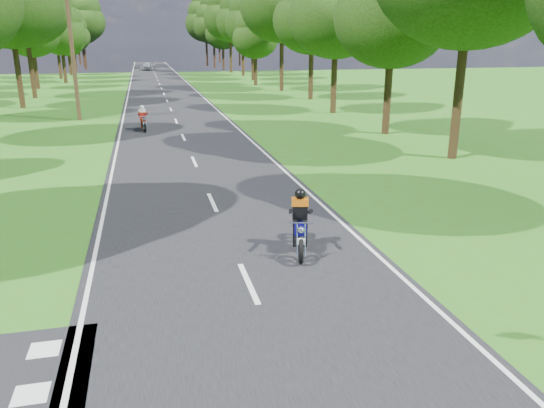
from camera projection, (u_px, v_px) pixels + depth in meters
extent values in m
plane|color=#316016|center=(270.00, 332.00, 9.41)|extent=(160.00, 160.00, 0.00)
cube|color=black|center=(161.00, 89.00, 55.83)|extent=(7.00, 140.00, 0.02)
cube|color=silver|center=(249.00, 283.00, 11.26)|extent=(0.12, 2.00, 0.01)
cube|color=silver|center=(212.00, 202.00, 16.83)|extent=(0.12, 2.00, 0.01)
cube|color=silver|center=(194.00, 162.00, 22.40)|extent=(0.12, 2.00, 0.01)
cube|color=silver|center=(183.00, 137.00, 27.97)|extent=(0.12, 2.00, 0.01)
cube|color=silver|center=(176.00, 121.00, 33.54)|extent=(0.12, 2.00, 0.01)
cube|color=silver|center=(171.00, 109.00, 39.12)|extent=(0.12, 2.00, 0.01)
cube|color=silver|center=(167.00, 101.00, 44.69)|extent=(0.12, 2.00, 0.01)
cube|color=silver|center=(164.00, 94.00, 50.26)|extent=(0.12, 2.00, 0.01)
cube|color=silver|center=(161.00, 88.00, 55.83)|extent=(0.12, 2.00, 0.01)
cube|color=silver|center=(159.00, 84.00, 61.40)|extent=(0.12, 2.00, 0.01)
cube|color=silver|center=(158.00, 80.00, 66.97)|extent=(0.12, 2.00, 0.01)
cube|color=silver|center=(156.00, 77.00, 72.55)|extent=(0.12, 2.00, 0.01)
cube|color=silver|center=(155.00, 74.00, 78.12)|extent=(0.12, 2.00, 0.01)
cube|color=silver|center=(154.00, 72.00, 83.69)|extent=(0.12, 2.00, 0.01)
cube|color=silver|center=(153.00, 70.00, 89.26)|extent=(0.12, 2.00, 0.01)
cube|color=silver|center=(152.00, 68.00, 94.83)|extent=(0.12, 2.00, 0.01)
cube|color=silver|center=(152.00, 67.00, 100.40)|extent=(0.12, 2.00, 0.01)
cube|color=silver|center=(151.00, 65.00, 105.97)|extent=(0.12, 2.00, 0.01)
cube|color=silver|center=(150.00, 64.00, 111.55)|extent=(0.12, 2.00, 0.01)
cube|color=silver|center=(150.00, 63.00, 117.12)|extent=(0.12, 2.00, 0.01)
cube|color=silver|center=(129.00, 89.00, 55.10)|extent=(0.10, 140.00, 0.01)
cube|color=silver|center=(193.00, 88.00, 56.56)|extent=(0.10, 140.00, 0.01)
cube|color=silver|center=(31.00, 394.00, 7.72)|extent=(0.50, 0.50, 0.01)
cube|color=silver|center=(45.00, 349.00, 8.84)|extent=(0.50, 0.50, 0.01)
cylinder|color=black|center=(19.00, 79.00, 39.42)|extent=(0.40, 0.40, 4.32)
ellipsoid|color=black|center=(9.00, 3.00, 37.84)|extent=(7.56, 7.56, 6.42)
cylinder|color=black|center=(32.00, 72.00, 46.27)|extent=(0.40, 0.40, 4.40)
ellipsoid|color=black|center=(23.00, 6.00, 44.66)|extent=(7.71, 7.71, 6.55)
cylinder|color=black|center=(36.00, 73.00, 55.14)|extent=(0.40, 0.40, 3.20)
ellipsoid|color=black|center=(31.00, 33.00, 53.97)|extent=(5.60, 5.60, 4.76)
ellipsoid|color=black|center=(29.00, 17.00, 53.51)|extent=(4.80, 4.80, 4.08)
ellipsoid|color=black|center=(27.00, 1.00, 53.04)|extent=(3.60, 3.60, 3.06)
cylinder|color=black|center=(64.00, 69.00, 62.40)|extent=(0.40, 0.40, 3.22)
ellipsoid|color=black|center=(60.00, 34.00, 61.22)|extent=(5.64, 5.64, 4.79)
ellipsoid|color=black|center=(59.00, 19.00, 60.76)|extent=(4.83, 4.83, 4.11)
ellipsoid|color=black|center=(57.00, 5.00, 60.29)|extent=(3.62, 3.62, 3.08)
cylinder|color=black|center=(60.00, 65.00, 69.21)|extent=(0.40, 0.40, 3.61)
ellipsoid|color=black|center=(55.00, 29.00, 67.89)|extent=(6.31, 6.31, 5.37)
ellipsoid|color=black|center=(54.00, 14.00, 67.36)|extent=(5.41, 5.41, 4.60)
ellipsoid|color=black|center=(52.00, 0.00, 66.84)|extent=(4.06, 4.06, 3.45)
cylinder|color=black|center=(70.00, 66.00, 76.69)|extent=(0.40, 0.40, 2.67)
ellipsoid|color=black|center=(68.00, 42.00, 75.72)|extent=(4.67, 4.67, 3.97)
ellipsoid|color=black|center=(67.00, 32.00, 75.33)|extent=(4.00, 4.00, 3.40)
ellipsoid|color=black|center=(65.00, 23.00, 74.94)|extent=(3.00, 3.00, 2.55)
cylinder|color=black|center=(75.00, 62.00, 85.08)|extent=(0.40, 0.40, 3.09)
ellipsoid|color=black|center=(73.00, 37.00, 83.95)|extent=(5.40, 5.40, 4.59)
ellipsoid|color=black|center=(72.00, 27.00, 83.51)|extent=(4.63, 4.63, 3.93)
ellipsoid|color=black|center=(71.00, 17.00, 83.06)|extent=(3.47, 3.47, 2.95)
cylinder|color=black|center=(85.00, 56.00, 91.13)|extent=(0.40, 0.40, 4.48)
ellipsoid|color=black|center=(82.00, 22.00, 89.50)|extent=(7.84, 7.84, 6.66)
ellipsoid|color=black|center=(80.00, 8.00, 88.85)|extent=(6.72, 6.72, 5.71)
cylinder|color=black|center=(84.00, 56.00, 99.29)|extent=(0.40, 0.40, 4.09)
ellipsoid|color=black|center=(81.00, 27.00, 97.80)|extent=(7.16, 7.16, 6.09)
ellipsoid|color=black|center=(80.00, 16.00, 97.20)|extent=(6.14, 6.14, 5.22)
ellipsoid|color=black|center=(79.00, 4.00, 96.61)|extent=(4.61, 4.61, 3.92)
cylinder|color=black|center=(457.00, 106.00, 22.52)|extent=(0.40, 0.40, 4.56)
cylinder|color=black|center=(387.00, 102.00, 28.67)|extent=(0.40, 0.40, 3.49)
ellipsoid|color=black|center=(392.00, 17.00, 27.39)|extent=(6.12, 6.12, 5.20)
cylinder|color=black|center=(334.00, 86.00, 36.93)|extent=(0.40, 0.40, 3.69)
ellipsoid|color=black|center=(336.00, 17.00, 35.57)|extent=(6.46, 6.46, 5.49)
cylinder|color=black|center=(311.00, 77.00, 45.37)|extent=(0.40, 0.40, 3.74)
ellipsoid|color=black|center=(312.00, 20.00, 44.00)|extent=(6.55, 6.55, 5.57)
cylinder|color=black|center=(282.00, 67.00, 52.85)|extent=(0.40, 0.40, 4.64)
ellipsoid|color=black|center=(282.00, 6.00, 51.15)|extent=(8.12, 8.12, 6.91)
cylinder|color=black|center=(256.00, 72.00, 59.53)|extent=(0.40, 0.40, 2.91)
ellipsoid|color=black|center=(255.00, 39.00, 58.47)|extent=(5.09, 5.09, 4.33)
ellipsoid|color=black|center=(255.00, 25.00, 58.05)|extent=(4.36, 4.36, 3.71)
ellipsoid|color=black|center=(255.00, 11.00, 57.62)|extent=(3.27, 3.27, 2.78)
cylinder|color=black|center=(253.00, 65.00, 66.60)|extent=(0.40, 0.40, 3.88)
ellipsoid|color=black|center=(252.00, 25.00, 65.18)|extent=(6.78, 6.78, 5.77)
ellipsoid|color=black|center=(252.00, 8.00, 64.62)|extent=(5.81, 5.81, 4.94)
cylinder|color=black|center=(243.00, 61.00, 74.50)|extent=(0.40, 0.40, 4.18)
ellipsoid|color=black|center=(243.00, 22.00, 72.97)|extent=(7.31, 7.31, 6.21)
ellipsoid|color=black|center=(242.00, 6.00, 72.36)|extent=(6.27, 6.27, 5.33)
cylinder|color=black|center=(231.00, 57.00, 82.68)|extent=(0.40, 0.40, 4.63)
ellipsoid|color=black|center=(230.00, 18.00, 80.99)|extent=(8.11, 8.11, 6.89)
ellipsoid|color=black|center=(230.00, 3.00, 80.32)|extent=(6.95, 6.95, 5.91)
cylinder|color=black|center=(223.00, 60.00, 89.61)|extent=(0.40, 0.40, 3.36)
ellipsoid|color=black|center=(223.00, 34.00, 88.38)|extent=(5.88, 5.88, 5.00)
ellipsoid|color=black|center=(222.00, 24.00, 87.90)|extent=(5.04, 5.04, 4.29)
ellipsoid|color=black|center=(222.00, 13.00, 87.41)|extent=(3.78, 3.78, 3.21)
cylinder|color=black|center=(214.00, 56.00, 96.10)|extent=(0.40, 0.40, 4.09)
ellipsoid|color=black|center=(214.00, 27.00, 94.60)|extent=(7.15, 7.15, 6.08)
ellipsoid|color=black|center=(213.00, 15.00, 94.01)|extent=(6.13, 6.13, 5.21)
ellipsoid|color=black|center=(213.00, 3.00, 93.42)|extent=(4.60, 4.60, 3.91)
cylinder|color=black|center=(207.00, 54.00, 103.14)|extent=(0.40, 0.40, 4.48)
ellipsoid|color=black|center=(206.00, 24.00, 101.50)|extent=(7.84, 7.84, 6.66)
ellipsoid|color=black|center=(205.00, 12.00, 100.85)|extent=(6.72, 6.72, 5.71)
ellipsoid|color=black|center=(205.00, 0.00, 100.20)|extent=(5.04, 5.04, 4.28)
cylinder|color=black|center=(80.00, 55.00, 107.87)|extent=(0.40, 0.40, 3.84)
ellipsoid|color=black|center=(77.00, 31.00, 106.47)|extent=(6.72, 6.72, 5.71)
ellipsoid|color=black|center=(76.00, 21.00, 105.91)|extent=(5.76, 5.76, 4.90)
ellipsoid|color=black|center=(75.00, 11.00, 105.35)|extent=(4.32, 4.32, 3.67)
cylinder|color=black|center=(220.00, 53.00, 116.12)|extent=(0.40, 0.40, 4.16)
ellipsoid|color=black|center=(219.00, 29.00, 114.60)|extent=(7.28, 7.28, 6.19)
ellipsoid|color=black|center=(219.00, 19.00, 114.00)|extent=(6.24, 6.24, 5.30)
ellipsoid|color=black|center=(218.00, 9.00, 113.40)|extent=(4.68, 4.68, 3.98)
cylinder|color=black|center=(59.00, 58.00, 93.55)|extent=(0.40, 0.40, 3.52)
ellipsoid|color=black|center=(56.00, 33.00, 92.26)|extent=(6.16, 6.16, 5.24)
ellipsoid|color=black|center=(55.00, 22.00, 91.75)|extent=(5.28, 5.28, 4.49)
ellipsoid|color=black|center=(53.00, 12.00, 91.24)|extent=(3.96, 3.96, 3.37)
cylinder|color=black|center=(240.00, 54.00, 103.52)|extent=(0.40, 0.40, 4.48)
ellipsoid|color=black|center=(239.00, 24.00, 101.88)|extent=(7.84, 7.84, 6.66)
ellipsoid|color=black|center=(239.00, 12.00, 101.23)|extent=(6.72, 6.72, 5.71)
ellipsoid|color=black|center=(239.00, 0.00, 100.58)|extent=(5.04, 5.04, 4.28)
cylinder|color=#382616|center=(73.00, 56.00, 32.89)|extent=(0.26, 0.26, 8.00)
imported|color=#AAACB1|center=(148.00, 66.00, 88.87)|extent=(2.73, 4.37, 1.39)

